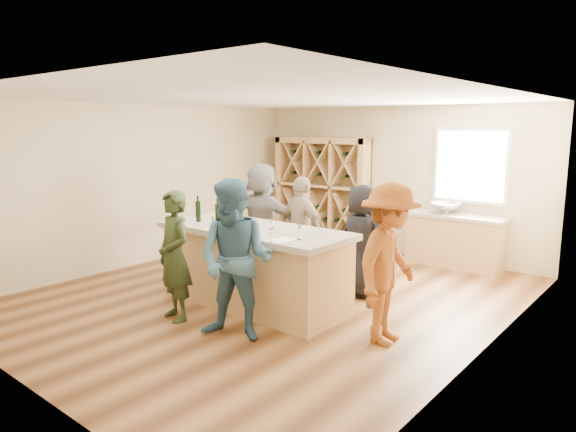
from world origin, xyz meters
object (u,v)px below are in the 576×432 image
Objects in this scene: wine_bottle_d at (220,216)px; person_near_right at (236,260)px; wine_bottle_c at (218,214)px; wine_bottle_e at (236,216)px; person_server at (389,264)px; sink at (445,208)px; person_far_left at (262,217)px; wine_rack at (322,191)px; person_near_left at (174,256)px; person_far_mid at (302,230)px; tasting_counter_base at (254,269)px; wine_bottle_a at (198,211)px; person_far_right at (362,241)px.

person_near_right reaches higher than wine_bottle_d.
person_near_right is (1.19, -0.83, -0.29)m from wine_bottle_c.
wine_bottle_e is (0.35, 0.01, 0.00)m from wine_bottle_c.
wine_bottle_c is 2.61m from person_server.
person_far_left reaches higher than sink.
sink is (2.70, -0.07, -0.09)m from wine_rack.
person_server is at bearing 37.69° from person_near_left.
sink is 1.81× the size of wine_bottle_d.
person_near_right is (-0.52, -4.63, -0.09)m from sink.
person_server is (0.87, -3.62, -0.10)m from sink.
sink is 3.22m from person_far_left.
wine_bottle_d is 2.44m from person_server.
wine_bottle_d is 1.58m from person_far_mid.
wine_bottle_c is 1.00m from person_near_left.
tasting_counter_base is at bearing 11.78° from wine_bottle_c.
wine_bottle_a is at bearing -169.15° from wine_bottle_c.
wine_rack is 1.36× the size of person_far_right.
tasting_counter_base is 1.58× the size of person_near_left.
wine_bottle_c is at bearing 88.32° from person_server.
wine_rack is 0.85× the size of tasting_counter_base.
person_far_right is (0.30, 2.23, -0.11)m from person_near_right.
wine_bottle_d is at bearing 124.00° from person_near_right.
wine_bottle_d is at bearing 94.89° from person_far_mid.
wine_bottle_d is 0.16× the size of person_far_left.
wine_bottle_c is 0.15× the size of person_near_right.
wine_rack is 1.34× the size of person_near_left.
sink is 0.33× the size of person_far_mid.
wine_rack is at bearing 178.51° from sink.
person_far_mid is at bearing 63.49° from wine_bottle_a.
tasting_counter_base is 0.92m from wine_bottle_c.
person_near_right reaches higher than wine_bottle_a.
wine_bottle_c is 0.92× the size of wine_bottle_d.
wine_rack reaches higher than person_server.
person_far_mid reaches higher than wine_bottle_a.
wine_bottle_a is at bearing 134.88° from person_near_left.
wine_bottle_a is at bearing 76.37° from person_far_mid.
wine_bottle_d is at bearing -111.35° from sink.
person_far_right is 0.88× the size of person_far_left.
wine_bottle_a is (-2.05, -3.86, 0.21)m from sink.
person_far_right is at bearing 54.24° from tasting_counter_base.
person_near_right is 1.11× the size of person_far_mid.
wine_bottle_c is 1.48m from person_near_right.
person_far_left is (-0.65, 2.34, 0.10)m from person_near_left.
person_server reaches higher than wine_bottle_e.
wine_rack is 1.20× the size of person_far_left.
person_near_right is (1.01, -0.71, -0.31)m from wine_bottle_d.
sink is 0.34× the size of person_far_right.
wine_rack reaches higher than wine_bottle_c.
person_near_left is 2.43m from person_far_left.
person_near_right is (1.02, 0.07, 0.10)m from person_near_left.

